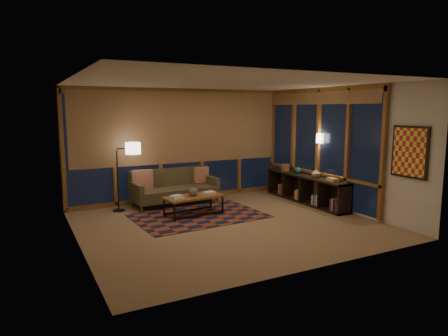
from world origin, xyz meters
name	(u,v)px	position (x,y,z in m)	size (l,w,h in m)	color
floor	(228,224)	(0.00, 0.00, 0.00)	(5.50, 5.00, 0.01)	#977B59
ceiling	(228,82)	(0.00, 0.00, 2.70)	(5.50, 5.00, 0.01)	beige
walls	(228,155)	(0.00, 0.00, 1.35)	(5.51, 5.01, 2.70)	silver
window_wall_back	(181,145)	(0.00, 2.43, 1.35)	(5.30, 0.16, 2.60)	#925A27
window_wall_right	(317,146)	(2.68, 0.60, 1.35)	(0.16, 3.70, 2.60)	#925A27
wall_art	(410,152)	(2.71, -1.85, 1.45)	(0.06, 0.74, 0.94)	red
wall_sconce	(320,138)	(2.62, 0.45, 1.55)	(0.12, 0.18, 0.22)	#FFEFCD
sofa	(175,187)	(-0.34, 2.00, 0.40)	(1.97, 0.80, 0.80)	#4C462C
pillow_left	(142,179)	(-1.06, 2.16, 0.64)	(0.47, 0.16, 0.47)	#AE230E
pillow_right	(201,175)	(0.43, 2.22, 0.59)	(0.38, 0.13, 0.38)	#AE230E
area_rug	(199,216)	(-0.27, 0.78, 0.01)	(2.63, 1.75, 0.01)	brown
coffee_table	(194,205)	(-0.33, 0.91, 0.21)	(1.24, 0.57, 0.41)	#925A27
book_stack_a	(176,197)	(-0.75, 0.83, 0.45)	(0.25, 0.20, 0.07)	white
book_stack_b	(210,192)	(0.05, 0.95, 0.44)	(0.26, 0.21, 0.05)	white
ceramic_pot	(193,191)	(-0.34, 0.91, 0.51)	(0.19, 0.19, 0.19)	black
floor_lamp	(118,177)	(-1.65, 2.00, 0.75)	(0.50, 0.33, 1.51)	black
bookshelf	(306,189)	(2.49, 0.74, 0.33)	(0.40, 2.63, 0.66)	black
basket	(285,168)	(2.47, 1.55, 0.74)	(0.22, 0.22, 0.17)	brown
teal_bowl	(298,170)	(2.49, 1.05, 0.74)	(0.16, 0.16, 0.16)	#17665A
vase	(316,173)	(2.49, 0.39, 0.76)	(0.20, 0.20, 0.21)	tan
shelf_book_stack	(333,180)	(2.49, -0.16, 0.69)	(0.16, 0.23, 0.07)	white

